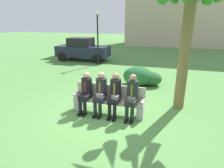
% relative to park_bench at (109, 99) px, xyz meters
% --- Properties ---
extents(ground_plane, '(80.00, 80.00, 0.00)m').
position_rel_park_bench_xyz_m(ground_plane, '(-0.10, -0.13, -0.43)').
color(ground_plane, '#538943').
extents(park_bench, '(2.28, 0.44, 0.90)m').
position_rel_park_bench_xyz_m(park_bench, '(0.00, 0.00, 0.00)').
color(park_bench, '#B7AD9E').
rests_on(park_bench, ground).
extents(seated_man_leftmost, '(0.34, 0.72, 1.30)m').
position_rel_park_bench_xyz_m(seated_man_leftmost, '(-0.74, -0.13, 0.29)').
color(seated_man_leftmost, black).
rests_on(seated_man_leftmost, ground).
extents(seated_man_centerleft, '(0.34, 0.72, 1.34)m').
position_rel_park_bench_xyz_m(seated_man_centerleft, '(-0.23, -0.13, 0.31)').
color(seated_man_centerleft, '#23232D').
rests_on(seated_man_centerleft, ground).
extents(seated_man_centerright, '(0.34, 0.72, 1.35)m').
position_rel_park_bench_xyz_m(seated_man_centerright, '(0.24, -0.13, 0.31)').
color(seated_man_centerright, black).
rests_on(seated_man_centerright, ground).
extents(seated_man_rightmost, '(0.34, 0.72, 1.35)m').
position_rel_park_bench_xyz_m(seated_man_rightmost, '(0.77, -0.13, 0.31)').
color(seated_man_rightmost, '#1E2823').
rests_on(seated_man_rightmost, ground).
extents(palm_tree_tall, '(1.93, 1.96, 4.77)m').
position_rel_park_bench_xyz_m(palm_tree_tall, '(2.15, 1.03, 2.91)').
color(palm_tree_tall, brown).
rests_on(palm_tree_tall, ground).
extents(shrub_near_bench, '(1.37, 1.25, 0.86)m').
position_rel_park_bench_xyz_m(shrub_near_bench, '(0.43, 3.03, -0.01)').
color(shrub_near_bench, '#215A2B').
rests_on(shrub_near_bench, ground).
extents(shrub_mid_lawn, '(0.99, 0.91, 0.62)m').
position_rel_park_bench_xyz_m(shrub_mid_lawn, '(1.01, 3.18, -0.12)').
color(shrub_mid_lawn, '#245227').
rests_on(shrub_mid_lawn, ground).
extents(parked_car_near, '(3.93, 1.77, 1.68)m').
position_rel_park_bench_xyz_m(parked_car_near, '(-4.56, 7.67, 0.40)').
color(parked_car_near, '#1E2338').
rests_on(parked_car_near, ground).
extents(street_lamp, '(0.24, 0.24, 3.45)m').
position_rel_park_bench_xyz_m(street_lamp, '(-2.93, 6.68, 1.69)').
color(street_lamp, black).
rests_on(street_lamp, ground).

